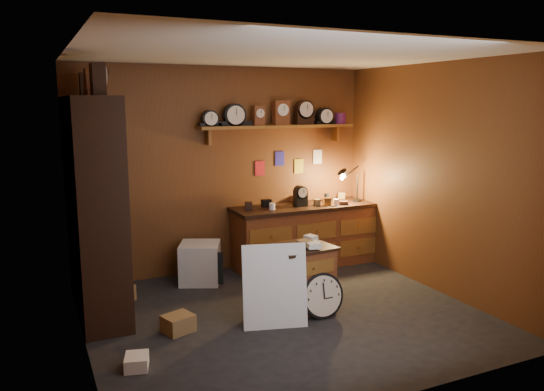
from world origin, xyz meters
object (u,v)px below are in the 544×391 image
at_px(low_cabinet, 302,275).
at_px(big_round_clock, 322,296).
at_px(shelving_unit, 91,197).
at_px(workbench, 306,232).

relative_size(low_cabinet, big_round_clock, 1.67).
height_order(shelving_unit, low_cabinet, shelving_unit).
xyz_separation_m(shelving_unit, big_round_clock, (2.12, -1.19, -1.02)).
bearing_deg(workbench, shelving_unit, -170.13).
xyz_separation_m(shelving_unit, low_cabinet, (2.03, -0.92, -0.86)).
distance_m(shelving_unit, workbench, 2.99).
bearing_deg(shelving_unit, big_round_clock, -29.32).
relative_size(workbench, low_cabinet, 2.55).
relative_size(workbench, big_round_clock, 4.24).
bearing_deg(big_round_clock, shelving_unit, 150.68).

